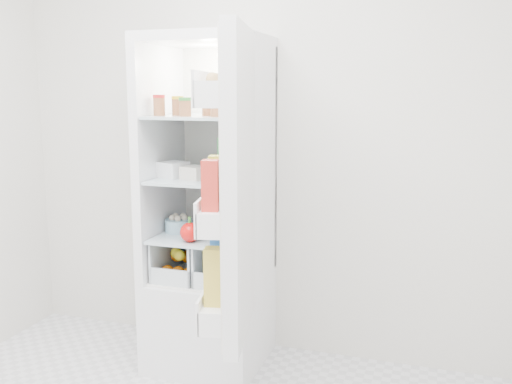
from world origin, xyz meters
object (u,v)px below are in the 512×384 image
(red_cabbage, at_px, (242,214))
(mushroom_bowl, at_px, (179,226))
(fridge_door, at_px, (233,192))
(refrigerator, at_px, (212,245))

(red_cabbage, distance_m, mushroom_bowl, 0.35)
(red_cabbage, relative_size, mushroom_bowl, 1.28)
(fridge_door, bearing_deg, red_cabbage, 4.54)
(red_cabbage, distance_m, fridge_door, 0.77)
(refrigerator, distance_m, mushroom_bowl, 0.22)
(fridge_door, bearing_deg, refrigerator, 17.74)
(red_cabbage, relative_size, fridge_door, 0.15)
(refrigerator, bearing_deg, fridge_door, -59.96)
(red_cabbage, height_order, fridge_door, fridge_door)
(mushroom_bowl, distance_m, fridge_door, 0.83)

